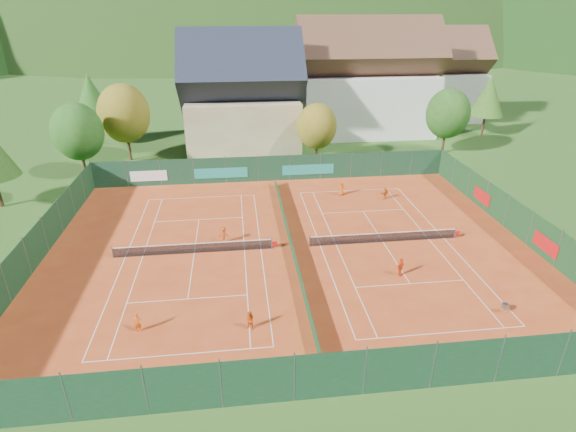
{
  "coord_description": "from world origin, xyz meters",
  "views": [
    {
      "loc": [
        -4.12,
        -32.7,
        18.47
      ],
      "look_at": [
        0.0,
        2.0,
        2.0
      ],
      "focal_mm": 28.0,
      "sensor_mm": 36.0,
      "label": 1
    }
  ],
  "objects_px": {
    "ball_hopper": "(505,306)",
    "chalet": "(242,100)",
    "hotel_block_b": "(431,81)",
    "player_left_mid": "(250,321)",
    "player_right_near": "(400,267)",
    "player_left_far": "(224,235)",
    "player_right_far_a": "(341,188)",
    "hotel_block_a": "(366,85)",
    "player_right_far_b": "(385,193)",
    "player_left_near": "(137,323)"
  },
  "relations": [
    {
      "from": "player_right_near",
      "to": "player_left_mid",
      "type": "bearing_deg",
      "value": 165.41
    },
    {
      "from": "player_left_near",
      "to": "player_right_far_a",
      "type": "relative_size",
      "value": 0.87
    },
    {
      "from": "player_left_mid",
      "to": "player_right_far_a",
      "type": "distance_m",
      "value": 23.44
    },
    {
      "from": "ball_hopper",
      "to": "player_left_far",
      "type": "bearing_deg",
      "value": 147.02
    },
    {
      "from": "hotel_block_b",
      "to": "player_left_near",
      "type": "bearing_deg",
      "value": -127.29
    },
    {
      "from": "player_right_far_a",
      "to": "player_left_far",
      "type": "bearing_deg",
      "value": 39.38
    },
    {
      "from": "player_right_near",
      "to": "player_right_far_a",
      "type": "distance_m",
      "value": 16.05
    },
    {
      "from": "hotel_block_a",
      "to": "player_left_mid",
      "type": "bearing_deg",
      "value": -113.24
    },
    {
      "from": "player_left_far",
      "to": "ball_hopper",
      "type": "bearing_deg",
      "value": 162.38
    },
    {
      "from": "ball_hopper",
      "to": "player_left_far",
      "type": "xyz_separation_m",
      "value": [
        -18.51,
        12.01,
        0.18
      ]
    },
    {
      "from": "chalet",
      "to": "player_right_near",
      "type": "height_order",
      "value": "chalet"
    },
    {
      "from": "player_right_far_b",
      "to": "ball_hopper",
      "type": "bearing_deg",
      "value": 71.42
    },
    {
      "from": "hotel_block_a",
      "to": "ball_hopper",
      "type": "height_order",
      "value": "hotel_block_a"
    },
    {
      "from": "player_left_near",
      "to": "player_right_far_a",
      "type": "height_order",
      "value": "player_right_far_a"
    },
    {
      "from": "chalet",
      "to": "player_right_near",
      "type": "bearing_deg",
      "value": -73.28
    },
    {
      "from": "player_left_far",
      "to": "chalet",
      "type": "bearing_deg",
      "value": -79.84
    },
    {
      "from": "hotel_block_b",
      "to": "player_right_far_a",
      "type": "bearing_deg",
      "value": -124.95
    },
    {
      "from": "hotel_block_b",
      "to": "player_right_near",
      "type": "bearing_deg",
      "value": -114.46
    },
    {
      "from": "hotel_block_a",
      "to": "player_right_far_a",
      "type": "xyz_separation_m",
      "value": [
        -9.23,
        -25.23,
        -6.6
      ]
    },
    {
      "from": "hotel_block_b",
      "to": "player_right_far_a",
      "type": "relative_size",
      "value": 11.1
    },
    {
      "from": "ball_hopper",
      "to": "player_right_far_b",
      "type": "xyz_separation_m",
      "value": [
        -1.85,
        19.59,
        0.08
      ]
    },
    {
      "from": "player_left_near",
      "to": "player_right_near",
      "type": "distance_m",
      "value": 18.83
    },
    {
      "from": "player_left_far",
      "to": "player_right_far_a",
      "type": "relative_size",
      "value": 0.94
    },
    {
      "from": "hotel_block_a",
      "to": "ball_hopper",
      "type": "bearing_deg",
      "value": -93.79
    },
    {
      "from": "ball_hopper",
      "to": "hotel_block_b",
      "type": "bearing_deg",
      "value": 72.58
    },
    {
      "from": "player_left_mid",
      "to": "player_right_far_b",
      "type": "relative_size",
      "value": 1.05
    },
    {
      "from": "ball_hopper",
      "to": "player_left_far",
      "type": "relative_size",
      "value": 0.54
    },
    {
      "from": "hotel_block_a",
      "to": "ball_hopper",
      "type": "relative_size",
      "value": 27.0
    },
    {
      "from": "player_right_far_a",
      "to": "player_right_far_b",
      "type": "relative_size",
      "value": 1.22
    },
    {
      "from": "player_left_mid",
      "to": "player_left_far",
      "type": "bearing_deg",
      "value": 131.35
    },
    {
      "from": "hotel_block_b",
      "to": "player_left_mid",
      "type": "xyz_separation_m",
      "value": [
        -33.82,
        -54.15,
        -5.95
      ]
    },
    {
      "from": "chalet",
      "to": "player_right_far_a",
      "type": "distance_m",
      "value": 22.35
    },
    {
      "from": "player_left_far",
      "to": "player_right_far_a",
      "type": "xyz_separation_m",
      "value": [
        12.35,
        9.17,
        0.04
      ]
    },
    {
      "from": "player_right_far_a",
      "to": "player_left_mid",
      "type": "bearing_deg",
      "value": 65.95
    },
    {
      "from": "player_left_near",
      "to": "player_left_far",
      "type": "distance_m",
      "value": 12.26
    },
    {
      "from": "player_left_near",
      "to": "player_left_far",
      "type": "relative_size",
      "value": 0.92
    },
    {
      "from": "ball_hopper",
      "to": "chalet",
      "type": "bearing_deg",
      "value": 111.51
    },
    {
      "from": "player_left_mid",
      "to": "player_right_far_a",
      "type": "height_order",
      "value": "player_right_far_a"
    },
    {
      "from": "chalet",
      "to": "player_right_far_b",
      "type": "bearing_deg",
      "value": -55.94
    },
    {
      "from": "player_left_far",
      "to": "player_right_far_b",
      "type": "xyz_separation_m",
      "value": [
        16.66,
        7.58,
        -0.1
      ]
    },
    {
      "from": "ball_hopper",
      "to": "player_right_far_a",
      "type": "relative_size",
      "value": 0.51
    },
    {
      "from": "player_right_far_a",
      "to": "hotel_block_b",
      "type": "bearing_deg",
      "value": -122.15
    },
    {
      "from": "hotel_block_b",
      "to": "hotel_block_a",
      "type": "bearing_deg",
      "value": -150.26
    },
    {
      "from": "hotel_block_b",
      "to": "player_right_far_a",
      "type": "distance_m",
      "value": 40.97
    },
    {
      "from": "player_left_far",
      "to": "hotel_block_b",
      "type": "bearing_deg",
      "value": -114.64
    },
    {
      "from": "player_left_far",
      "to": "player_right_near",
      "type": "xyz_separation_m",
      "value": [
        13.17,
        -6.87,
        0.03
      ]
    },
    {
      "from": "chalet",
      "to": "player_right_far_b",
      "type": "xyz_separation_m",
      "value": [
        14.08,
        -20.82,
        -5.99
      ]
    },
    {
      "from": "player_left_near",
      "to": "player_left_far",
      "type": "xyz_separation_m",
      "value": [
        5.17,
        11.12,
        0.06
      ]
    },
    {
      "from": "player_right_near",
      "to": "chalet",
      "type": "bearing_deg",
      "value": 68.98
    },
    {
      "from": "ball_hopper",
      "to": "player_left_mid",
      "type": "distance_m",
      "value": 16.75
    }
  ]
}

